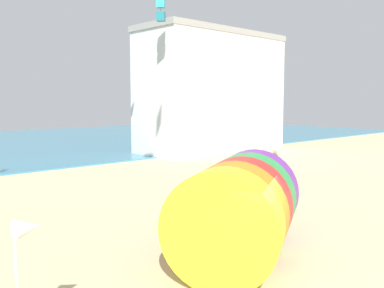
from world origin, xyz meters
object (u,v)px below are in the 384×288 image
(beach_flag, at_px, (27,234))
(cooler_box, at_px, (274,219))
(kite_handler, at_px, (252,201))
(kite_cyan_box, at_px, (161,10))
(bystander_near_water, at_px, (275,165))
(giant_inflatable_tube, at_px, (240,209))

(beach_flag, bearing_deg, cooler_box, 12.41)
(kite_handler, xyz_separation_m, beach_flag, (-9.54, -2.87, 1.47))
(kite_handler, relative_size, cooler_box, 3.09)
(kite_cyan_box, xyz_separation_m, bystander_near_water, (0.83, -9.32, -10.00))
(giant_inflatable_tube, bearing_deg, kite_cyan_box, 57.99)
(kite_cyan_box, bearing_deg, cooler_box, -113.72)
(bystander_near_water, bearing_deg, beach_flag, -156.44)
(giant_inflatable_tube, bearing_deg, kite_handler, 33.62)
(cooler_box, bearing_deg, beach_flag, -167.59)
(giant_inflatable_tube, relative_size, bystander_near_water, 3.35)
(kite_cyan_box, bearing_deg, bystander_near_water, -84.88)
(bystander_near_water, relative_size, cooler_box, 3.35)
(giant_inflatable_tube, bearing_deg, beach_flag, -172.99)
(kite_handler, bearing_deg, giant_inflatable_tube, -146.38)
(bystander_near_water, bearing_deg, kite_handler, -148.94)
(giant_inflatable_tube, height_order, cooler_box, giant_inflatable_tube)
(beach_flag, distance_m, cooler_box, 10.46)
(kite_handler, bearing_deg, kite_cyan_box, 63.71)
(bystander_near_water, bearing_deg, cooler_box, -143.75)
(giant_inflatable_tube, relative_size, kite_handler, 3.63)
(giant_inflatable_tube, height_order, bystander_near_water, giant_inflatable_tube)
(bystander_near_water, bearing_deg, kite_cyan_box, 95.12)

